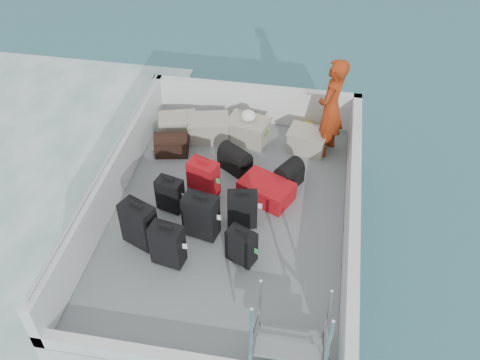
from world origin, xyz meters
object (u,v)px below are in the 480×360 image
Objects in this scene: suitcase_5 at (203,179)px; crate_2 at (248,131)px; suitcase_6 at (241,247)px; suitcase_7 at (242,210)px; crate_3 at (307,141)px; crate_1 at (209,129)px; passenger at (331,108)px; suitcase_3 at (168,245)px; suitcase_4 at (201,217)px; suitcase_2 at (170,195)px; crate_0 at (178,127)px; suitcase_8 at (266,190)px; suitcase_1 at (139,225)px.

crate_2 is (0.43, 1.44, -0.11)m from suitcase_5.
suitcase_6 is 0.66m from suitcase_7.
suitcase_6 reaches higher than crate_3.
crate_1 is 2.08m from passenger.
crate_1 is (-1.01, 2.55, -0.07)m from suitcase_6.
suitcase_3 reaches higher than crate_2.
passenger is at bearing 6.77° from crate_3.
suitcase_2 is at bearing 155.25° from suitcase_4.
suitcase_2 is 1.79m from crate_0.
crate_0 reaches higher than suitcase_8.
suitcase_5 is at bearing -60.57° from crate_0.
suitcase_2 is at bearing -95.63° from crate_1.
suitcase_1 is at bearing -99.03° from crate_1.
passenger is at bearing 70.13° from suitcase_1.
suitcase_8 is 2.13m from crate_0.
crate_3 is (1.84, 1.74, -0.09)m from suitcase_2.
suitcase_2 reaches higher than crate_0.
suitcase_3 reaches higher than suitcase_7.
suitcase_7 is 0.91× the size of crate_1.
suitcase_2 is at bearing -116.08° from suitcase_5.
suitcase_7 is at bearing -8.58° from passenger.
passenger is (1.75, 1.38, 0.54)m from suitcase_5.
crate_0 is at bearing 116.98° from suitcase_1.
suitcase_1 is 1.41m from suitcase_6.
suitcase_7 is at bearing 47.83° from suitcase_1.
suitcase_6 is (0.62, -0.37, -0.07)m from suitcase_4.
suitcase_7 is at bearing -18.37° from suitcase_5.
crate_0 is (-1.55, 2.54, -0.09)m from suitcase_6.
suitcase_8 is 1.37m from crate_3.
crate_0 is at bearing 112.86° from suitcase_3.
suitcase_2 is 2.01m from crate_2.
suitcase_7 is 1.98m from crate_2.
crate_1 is at bearing 104.84° from suitcase_7.
suitcase_7 is (0.52, 0.28, -0.05)m from suitcase_4.
suitcase_5 is 0.95× the size of crate_1.
passenger reaches higher than crate_0.
suitcase_5 reaches higher than suitcase_7.
suitcase_1 reaches higher than suitcase_2.
suitcase_1 is at bearing -92.66° from suitcase_2.
crate_1 is at bearing 111.83° from suitcase_4.
crate_2 reaches higher than crate_1.
suitcase_6 reaches higher than crate_0.
crate_0 is (-1.44, 1.89, -0.11)m from suitcase_7.
suitcase_3 is at bearing -76.81° from suitcase_5.
suitcase_3 is 0.38× the size of passenger.
crate_2 is (1.20, 0.08, 0.01)m from crate_0.
passenger is at bearing -2.50° from crate_2.
suitcase_6 is 2.64m from crate_2.
passenger is at bearing 0.54° from crate_0.
suitcase_5 is 1.04× the size of suitcase_7.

